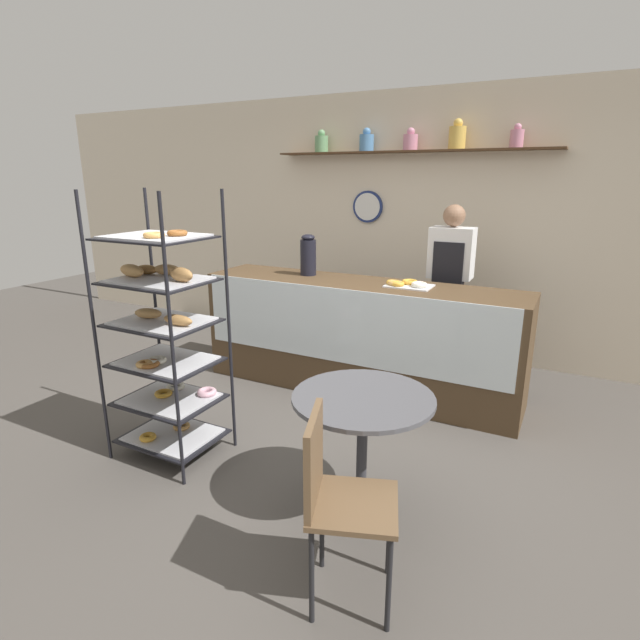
% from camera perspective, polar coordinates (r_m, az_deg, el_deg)
% --- Properties ---
extents(ground_plane, '(14.00, 14.00, 0.00)m').
position_cam_1_polar(ground_plane, '(3.69, -2.95, -14.13)').
color(ground_plane, '#4C4742').
extents(back_wall, '(10.00, 0.30, 2.70)m').
position_cam_1_polar(back_wall, '(5.46, 10.16, 10.71)').
color(back_wall, beige).
rests_on(back_wall, ground_plane).
extents(display_counter, '(2.82, 0.63, 0.98)m').
position_cam_1_polar(display_counter, '(4.42, 4.43, -1.91)').
color(display_counter, '#4C3823').
rests_on(display_counter, ground_plane).
extents(pastry_rack, '(0.68, 0.55, 1.78)m').
position_cam_1_polar(pastry_rack, '(3.42, -17.41, -1.76)').
color(pastry_rack, black).
rests_on(pastry_rack, ground_plane).
extents(person_worker, '(0.38, 0.23, 1.62)m').
position_cam_1_polar(person_worker, '(4.66, 14.52, 3.61)').
color(person_worker, '#282833').
rests_on(person_worker, ground_plane).
extents(cafe_table, '(0.79, 0.79, 0.71)m').
position_cam_1_polar(cafe_table, '(2.83, 4.88, -11.76)').
color(cafe_table, '#262628').
rests_on(cafe_table, ground_plane).
extents(cafe_chair, '(0.49, 0.49, 0.90)m').
position_cam_1_polar(cafe_chair, '(2.28, 1.69, -18.73)').
color(cafe_chair, black).
rests_on(cafe_chair, ground_plane).
extents(coffee_carafe, '(0.15, 0.15, 0.37)m').
position_cam_1_polar(coffee_carafe, '(4.58, -1.36, 7.41)').
color(coffee_carafe, black).
rests_on(coffee_carafe, display_counter).
extents(donut_tray_counter, '(0.37, 0.26, 0.05)m').
position_cam_1_polar(donut_tray_counter, '(4.16, 9.92, 4.08)').
color(donut_tray_counter, silver).
rests_on(donut_tray_counter, display_counter).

